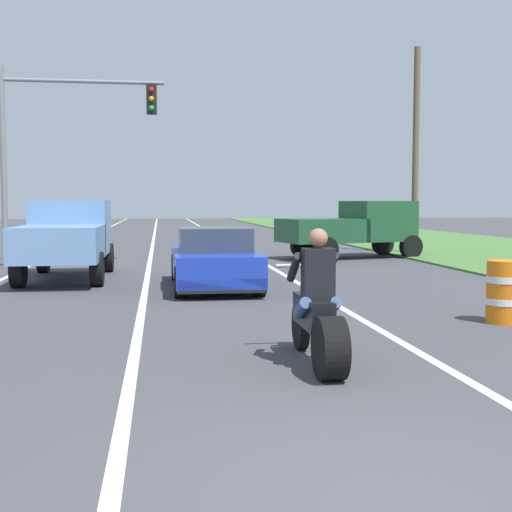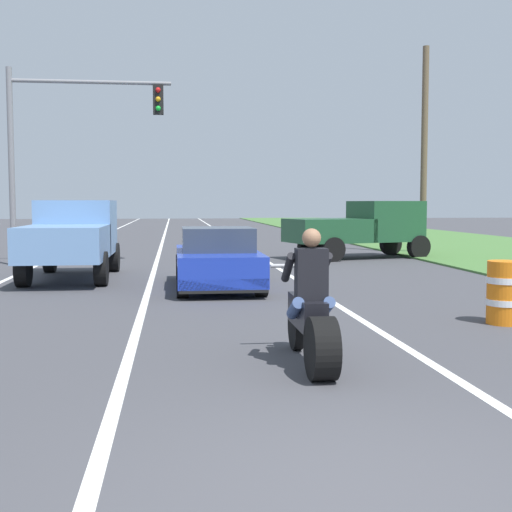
{
  "view_description": "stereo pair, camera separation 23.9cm",
  "coord_description": "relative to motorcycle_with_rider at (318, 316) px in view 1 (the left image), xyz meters",
  "views": [
    {
      "loc": [
        -1.46,
        -4.05,
        1.91
      ],
      "look_at": [
        0.17,
        7.46,
        1.0
      ],
      "focal_mm": 47.52,
      "sensor_mm": 36.0,
      "label": 1
    },
    {
      "loc": [
        -1.23,
        -4.08,
        1.91
      ],
      "look_at": [
        0.17,
        7.46,
        1.0
      ],
      "focal_mm": 47.52,
      "sensor_mm": 36.0,
      "label": 2
    }
  ],
  "objects": [
    {
      "name": "traffic_light_mast_near",
      "position": [
        -4.93,
        13.82,
        3.43
      ],
      "size": [
        4.94,
        0.34,
        6.0
      ],
      "color": "gray",
      "rests_on": "ground"
    },
    {
      "name": "ground_plane",
      "position": [
        -0.34,
        -3.57,
        -0.59
      ],
      "size": [
        160.0,
        160.0,
        0.0
      ],
      "primitive_type": "plane",
      "color": "#424247"
    },
    {
      "name": "pickup_truck_right_shoulder_dark_green",
      "position": [
        4.92,
        15.2,
        0.51
      ],
      "size": [
        5.14,
        3.14,
        1.98
      ],
      "color": "#1E4C2D",
      "rests_on": "ground"
    },
    {
      "name": "lane_stripe_left_solid",
      "position": [
        -5.74,
        16.43,
        -0.59
      ],
      "size": [
        0.14,
        120.0,
        0.01
      ],
      "primitive_type": "cube",
      "color": "white",
      "rests_on": "ground"
    },
    {
      "name": "construction_barrel_nearest",
      "position": [
        3.61,
        2.41,
        -0.09
      ],
      "size": [
        0.58,
        0.58,
        1.0
      ],
      "color": "orange",
      "rests_on": "ground"
    },
    {
      "name": "utility_pole_roadside",
      "position": [
        7.78,
        17.02,
        3.27
      ],
      "size": [
        0.24,
        0.24,
        7.72
      ],
      "primitive_type": "cylinder",
      "color": "brown",
      "rests_on": "ground"
    },
    {
      "name": "pickup_truck_left_lane_light_blue",
      "position": [
        -4.12,
        9.8,
        0.51
      ],
      "size": [
        2.02,
        4.8,
        1.98
      ],
      "color": "#6B93C6",
      "rests_on": "ground"
    },
    {
      "name": "sports_car_blue",
      "position": [
        -0.61,
        7.52,
        0.04
      ],
      "size": [
        1.84,
        4.3,
        1.37
      ],
      "color": "#1E38B2",
      "rests_on": "ground"
    },
    {
      "name": "lane_stripe_right_solid",
      "position": [
        1.46,
        16.43,
        -0.59
      ],
      "size": [
        0.14,
        120.0,
        0.01
      ],
      "primitive_type": "cube",
      "color": "white",
      "rests_on": "ground"
    },
    {
      "name": "lane_stripe_centre_dashed",
      "position": [
        -2.14,
        16.43,
        -0.59
      ],
      "size": [
        0.14,
        120.0,
        0.01
      ],
      "primitive_type": "cube",
      "color": "white",
      "rests_on": "ground"
    },
    {
      "name": "motorcycle_with_rider",
      "position": [
        0.0,
        0.0,
        0.0
      ],
      "size": [
        0.7,
        2.21,
        1.62
      ],
      "color": "black",
      "rests_on": "ground"
    }
  ]
}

